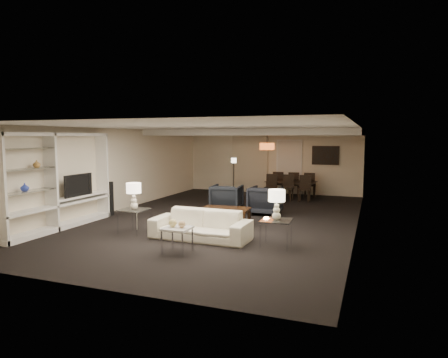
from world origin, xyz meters
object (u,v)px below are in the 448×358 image
coffee_table (226,216)px  chair_nr (304,189)px  chair_fr (310,184)px  marble_table (178,240)px  floor_speaker (111,198)px  floor_lamp (234,176)px  chair_nm (287,188)px  armchair_left (227,198)px  vase_blue (25,187)px  armchair_right (265,200)px  television (75,185)px  table_lamp_right (277,205)px  pendant_light (267,146)px  side_table_right (276,233)px  chair_nl (271,187)px  sofa (200,225)px  chair_fm (294,184)px  chair_fl (279,183)px  vase_amber (37,164)px  table_lamp_left (134,196)px  side_table_left (134,221)px  dining_table (291,190)px

coffee_table → chair_nr: (1.28, 4.41, 0.24)m
chair_fr → marble_table: bearing=79.0°
chair_nr → floor_speaker: bearing=-137.1°
floor_speaker → chair_nr: bearing=63.1°
chair_nr → floor_lamp: bearing=163.9°
chair_nm → chair_fr: same height
chair_fr → armchair_left: bearing=62.5°
floor_speaker → coffee_table: bearing=20.7°
vase_blue → chair_nm: size_ratio=0.20×
coffee_table → chair_fr: (1.28, 5.71, 0.24)m
coffee_table → armchair_right: 1.81m
television → floor_lamp: floor_lamp is taller
marble_table → table_lamp_right: bearing=32.9°
pendant_light → floor_lamp: pendant_light is taller
table_lamp_right → floor_speaker: size_ratio=0.64×
side_table_right → chair_nl: (-1.62, 6.01, 0.18)m
armchair_left → chair_nl: (0.68, 2.71, 0.05)m
sofa → marble_table: bearing=-88.8°
chair_fr → chair_fm: bearing=-2.4°
chair_nm → chair_fl: (-0.60, 1.30, 0.00)m
table_lamp_right → floor_lamp: floor_lamp is taller
armchair_left → vase_amber: 5.36m
table_lamp_right → chair_fm: size_ratio=0.68×
television → floor_speaker: size_ratio=1.00×
floor_speaker → chair_fm: (4.20, 5.73, -0.03)m
vase_amber → sofa: bearing=14.7°
table_lamp_left → chair_fl: size_ratio=0.68×
side_table_left → side_table_right: bearing=0.0°
side_table_left → chair_nm: chair_nm is taller
armchair_left → table_lamp_right: 4.05m
armchair_right → dining_table: bearing=-88.8°
armchair_right → dining_table: 3.37m
side_table_left → chair_fl: bearing=76.3°
coffee_table → floor_lamp: 5.52m
coffee_table → chair_nm: size_ratio=1.32×
marble_table → dining_table: size_ratio=0.29×
pendant_light → sofa: (0.02, -5.81, -1.60)m
table_lamp_left → vase_amber: vase_amber is taller
armchair_left → chair_nr: bearing=-130.1°
coffee_table → chair_nr: chair_nr is taller
chair_nl → chair_nm: size_ratio=1.00×
television → chair_nm: bearing=-36.5°
chair_fm → dining_table: bearing=84.7°
marble_table → chair_fm: size_ratio=0.55×
armchair_left → vase_amber: vase_amber is taller
vase_blue → floor_speaker: bearing=87.8°
coffee_table → table_lamp_left: table_lamp_left is taller
chair_fl → armchair_left: bearing=75.6°
dining_table → sofa: bearing=-91.6°
marble_table → vase_amber: vase_amber is taller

